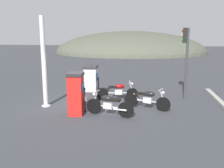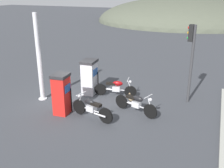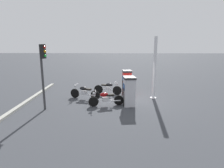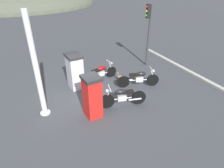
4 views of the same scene
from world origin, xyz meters
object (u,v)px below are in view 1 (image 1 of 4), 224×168
at_px(motorcycle_near_pump, 109,104).
at_px(canopy_support_pole, 44,64).
at_px(fuel_pump_far, 91,82).
at_px(roadside_traffic_light, 186,51).
at_px(motorcycle_extra, 147,99).
at_px(fuel_pump_near, 76,94).
at_px(motorcycle_far_pump, 118,91).
at_px(wandering_duck, 136,99).

distance_m(motorcycle_near_pump, canopy_support_pole, 3.46).
bearing_deg(fuel_pump_far, canopy_support_pole, -138.16).
bearing_deg(roadside_traffic_light, motorcycle_extra, -129.63).
xyz_separation_m(fuel_pump_near, motorcycle_far_pump, (1.34, 2.58, -0.43)).
xyz_separation_m(motorcycle_far_pump, wandering_duck, (0.91, -0.47, -0.23)).
distance_m(motorcycle_extra, wandering_duck, 1.09).
distance_m(fuel_pump_far, motorcycle_extra, 3.10).
height_order(wandering_duck, roadside_traffic_light, roadside_traffic_light).
xyz_separation_m(fuel_pump_far, roadside_traffic_light, (4.55, 0.86, 1.54)).
height_order(motorcycle_extra, wandering_duck, motorcycle_extra).
distance_m(fuel_pump_near, motorcycle_extra, 3.08).
bearing_deg(motorcycle_extra, roadside_traffic_light, 50.37).
bearing_deg(fuel_pump_far, wandering_duck, -8.59).
xyz_separation_m(motorcycle_far_pump, motorcycle_extra, (1.47, -1.37, 0.03)).
bearing_deg(motorcycle_far_pump, motorcycle_near_pump, -90.54).
relative_size(motorcycle_far_pump, motorcycle_extra, 1.01).
bearing_deg(motorcycle_near_pump, fuel_pump_far, 119.01).
bearing_deg(motorcycle_extra, motorcycle_near_pump, -142.83).
distance_m(fuel_pump_near, canopy_support_pole, 2.20).
xyz_separation_m(fuel_pump_far, canopy_support_pole, (-1.71, -1.53, 1.05)).
xyz_separation_m(motorcycle_far_pump, canopy_support_pole, (-3.05, -1.66, 1.47)).
distance_m(motorcycle_near_pump, motorcycle_extra, 1.87).
relative_size(fuel_pump_near, motorcycle_far_pump, 0.85).
xyz_separation_m(fuel_pump_near, wandering_duck, (2.25, 2.10, -0.66)).
bearing_deg(canopy_support_pole, fuel_pump_near, -28.01).
bearing_deg(wandering_duck, fuel_pump_far, 171.41).
relative_size(motorcycle_far_pump, canopy_support_pole, 0.51).
relative_size(fuel_pump_near, motorcycle_near_pump, 0.87).
distance_m(wandering_duck, canopy_support_pole, 4.48).
xyz_separation_m(motorcycle_extra, wandering_duck, (-0.56, 0.90, -0.26)).
bearing_deg(fuel_pump_near, canopy_support_pole, 151.99).
distance_m(fuel_pump_far, canopy_support_pole, 2.53).
xyz_separation_m(wandering_duck, roadside_traffic_light, (2.30, 1.20, 2.19)).
xyz_separation_m(motorcycle_near_pump, wandering_duck, (0.94, 2.04, -0.25)).
height_order(motorcycle_far_pump, canopy_support_pole, canopy_support_pole).
relative_size(roadside_traffic_light, canopy_support_pole, 0.88).
bearing_deg(motorcycle_far_pump, motorcycle_extra, -43.07).
relative_size(fuel_pump_far, motorcycle_extra, 0.85).
bearing_deg(canopy_support_pole, fuel_pump_far, 41.84).
bearing_deg(roadside_traffic_light, motorcycle_far_pump, -167.25).
height_order(motorcycle_far_pump, wandering_duck, motorcycle_far_pump).
xyz_separation_m(roadside_traffic_light, canopy_support_pole, (-6.26, -2.39, -0.49)).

